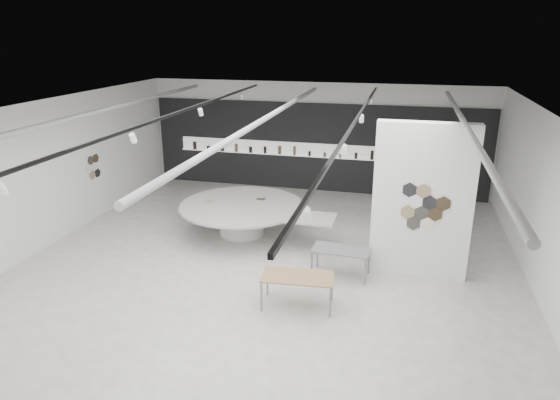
% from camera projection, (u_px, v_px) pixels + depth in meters
% --- Properties ---
extents(room, '(12.02, 14.02, 3.82)m').
position_uv_depth(room, '(256.00, 192.00, 11.04)').
color(room, beige).
rests_on(room, ground).
extents(back_wall_display, '(11.80, 0.27, 3.10)m').
position_uv_depth(back_wall_display, '(313.00, 148.00, 17.58)').
color(back_wall_display, black).
rests_on(back_wall_display, ground).
extents(partition_column, '(2.20, 0.38, 3.60)m').
position_uv_depth(partition_column, '(422.00, 202.00, 11.22)').
color(partition_column, white).
rests_on(partition_column, ground).
extents(display_island, '(4.44, 3.50, 0.89)m').
position_uv_depth(display_island, '(244.00, 215.00, 13.91)').
color(display_island, white).
rests_on(display_island, ground).
extents(sample_table_wood, '(1.52, 0.86, 0.69)m').
position_uv_depth(sample_table_wood, '(298.00, 278.00, 10.23)').
color(sample_table_wood, '#99714F').
rests_on(sample_table_wood, ground).
extents(sample_table_stone, '(1.35, 0.72, 0.68)m').
position_uv_depth(sample_table_stone, '(341.00, 251.00, 11.52)').
color(sample_table_stone, slate).
rests_on(sample_table_stone, ground).
extents(kitchen_counter, '(1.89, 0.87, 1.45)m').
position_uv_depth(kitchen_counter, '(401.00, 185.00, 16.80)').
color(kitchen_counter, white).
rests_on(kitchen_counter, ground).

